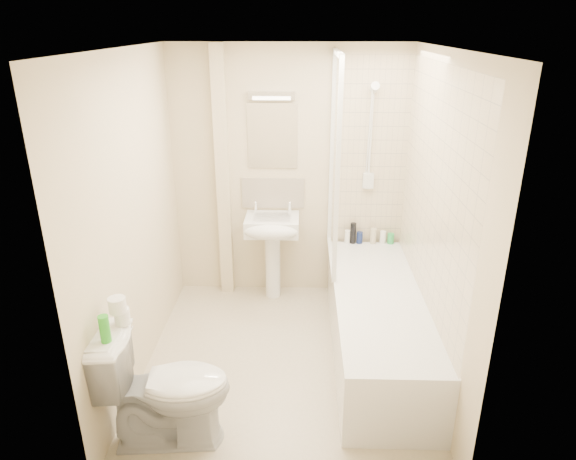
{
  "coord_description": "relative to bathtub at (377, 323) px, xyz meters",
  "views": [
    {
      "loc": [
        0.13,
        -3.46,
        2.55
      ],
      "look_at": [
        0.02,
        0.2,
        1.07
      ],
      "focal_mm": 32.0,
      "sensor_mm": 36.0,
      "label": 1
    }
  ],
  "objects": [
    {
      "name": "floor",
      "position": [
        -0.75,
        -0.14,
        -0.29
      ],
      "size": [
        2.5,
        2.5,
        0.0
      ],
      "primitive_type": "plane",
      "color": "beige",
      "rests_on": "ground"
    },
    {
      "name": "wall_back",
      "position": [
        -0.75,
        1.11,
        0.91
      ],
      "size": [
        2.2,
        0.02,
        2.4
      ],
      "primitive_type": "cube",
      "color": "beige",
      "rests_on": "ground"
    },
    {
      "name": "wall_left",
      "position": [
        -1.85,
        -0.14,
        0.91
      ],
      "size": [
        0.02,
        2.5,
        2.4
      ],
      "primitive_type": "cube",
      "color": "beige",
      "rests_on": "ground"
    },
    {
      "name": "wall_right",
      "position": [
        0.35,
        -0.14,
        0.91
      ],
      "size": [
        0.02,
        2.5,
        2.4
      ],
      "primitive_type": "cube",
      "color": "beige",
      "rests_on": "ground"
    },
    {
      "name": "ceiling",
      "position": [
        -0.75,
        -0.14,
        2.11
      ],
      "size": [
        2.2,
        2.5,
        0.02
      ],
      "primitive_type": "cube",
      "color": "white",
      "rests_on": "wall_back"
    },
    {
      "name": "tile_back",
      "position": [
        0.0,
        1.1,
        1.14
      ],
      "size": [
        0.7,
        0.01,
        1.75
      ],
      "primitive_type": "cube",
      "color": "beige",
      "rests_on": "wall_back"
    },
    {
      "name": "tile_right",
      "position": [
        0.34,
        0.0,
        1.14
      ],
      "size": [
        0.01,
        2.1,
        1.75
      ],
      "primitive_type": "cube",
      "color": "beige",
      "rests_on": "wall_right"
    },
    {
      "name": "pipe_boxing",
      "position": [
        -1.37,
        1.05,
        0.91
      ],
      "size": [
        0.12,
        0.12,
        2.4
      ],
      "primitive_type": "cube",
      "color": "beige",
      "rests_on": "ground"
    },
    {
      "name": "splashback",
      "position": [
        -0.9,
        1.1,
        0.74
      ],
      "size": [
        0.6,
        0.02,
        0.3
      ],
      "primitive_type": "cube",
      "color": "beige",
      "rests_on": "wall_back"
    },
    {
      "name": "mirror",
      "position": [
        -0.9,
        1.1,
        1.29
      ],
      "size": [
        0.46,
        0.01,
        0.6
      ],
      "primitive_type": "cube",
      "color": "white",
      "rests_on": "wall_back"
    },
    {
      "name": "strip_light",
      "position": [
        -0.9,
        1.08,
        1.66
      ],
      "size": [
        0.42,
        0.07,
        0.07
      ],
      "primitive_type": "cube",
      "color": "silver",
      "rests_on": "wall_back"
    },
    {
      "name": "bathtub",
      "position": [
        0.0,
        0.0,
        0.0
      ],
      "size": [
        0.7,
        2.1,
        0.55
      ],
      "color": "white",
      "rests_on": "ground"
    },
    {
      "name": "shower_screen",
      "position": [
        -0.35,
        0.66,
        1.16
      ],
      "size": [
        0.04,
        0.92,
        1.8
      ],
      "color": "white",
      "rests_on": "bathtub"
    },
    {
      "name": "shower_fixture",
      "position": [
        -0.0,
        1.06,
        1.26
      ],
      "size": [
        0.1,
        0.16,
        0.99
      ],
      "color": "white",
      "rests_on": "wall_back"
    },
    {
      "name": "pedestal_sink",
      "position": [
        -0.9,
        0.88,
        0.39
      ],
      "size": [
        0.5,
        0.47,
        0.97
      ],
      "color": "white",
      "rests_on": "ground"
    },
    {
      "name": "bottle_white_a",
      "position": [
        -0.17,
        1.02,
        0.33
      ],
      "size": [
        0.05,
        0.05,
        0.13
      ],
      "primitive_type": "cylinder",
      "color": "white",
      "rests_on": "bathtub"
    },
    {
      "name": "bottle_black_b",
      "position": [
        -0.12,
        1.02,
        0.36
      ],
      "size": [
        0.06,
        0.06,
        0.21
      ],
      "primitive_type": "cylinder",
      "color": "black",
      "rests_on": "bathtub"
    },
    {
      "name": "bottle_blue",
      "position": [
        -0.06,
        1.02,
        0.32
      ],
      "size": [
        0.06,
        0.06,
        0.11
      ],
      "primitive_type": "cylinder",
      "color": "navy",
      "rests_on": "bathtub"
    },
    {
      "name": "bottle_cream",
      "position": [
        0.07,
        1.02,
        0.34
      ],
      "size": [
        0.06,
        0.06,
        0.15
      ],
      "primitive_type": "cylinder",
      "color": "beige",
      "rests_on": "bathtub"
    },
    {
      "name": "bottle_white_b",
      "position": [
        0.17,
        1.02,
        0.32
      ],
      "size": [
        0.06,
        0.06,
        0.12
      ],
      "primitive_type": "cylinder",
      "color": "white",
      "rests_on": "bathtub"
    },
    {
      "name": "bottle_green",
      "position": [
        0.25,
        1.02,
        0.31
      ],
      "size": [
        0.06,
        0.06,
        0.1
      ],
      "primitive_type": "cylinder",
      "color": "green",
      "rests_on": "bathtub"
    },
    {
      "name": "toilet",
      "position": [
        -1.47,
        -0.99,
        0.12
      ],
      "size": [
        0.59,
        0.88,
        0.82
      ],
      "primitive_type": "imported",
      "rotation": [
        0.0,
        0.0,
        1.65
      ],
      "color": "white",
      "rests_on": "ground"
    },
    {
      "name": "toilet_roll_lower",
      "position": [
        -1.72,
        -0.9,
        0.58
      ],
      "size": [
        0.1,
        0.1,
        0.1
      ],
      "primitive_type": "cylinder",
      "color": "white",
      "rests_on": "toilet"
    },
    {
      "name": "toilet_roll_upper",
      "position": [
        -1.73,
        -0.93,
        0.68
      ],
      "size": [
        0.11,
        0.11,
        0.09
      ],
      "primitive_type": "cylinder",
      "color": "white",
      "rests_on": "toilet_roll_lower"
    },
    {
      "name": "green_bottle",
      "position": [
        -1.76,
        -1.09,
        0.62
      ],
      "size": [
        0.06,
        0.06,
        0.17
      ],
      "primitive_type": "cylinder",
      "color": "green",
      "rests_on": "toilet"
    }
  ]
}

